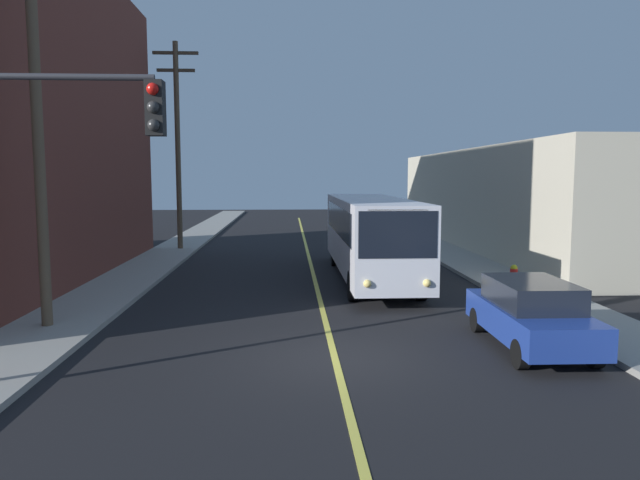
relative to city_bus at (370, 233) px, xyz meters
name	(u,v)px	position (x,y,z in m)	size (l,w,h in m)	color
ground_plane	(335,357)	(-2.20, -10.18, -1.82)	(120.00, 120.00, 0.00)	black
sidewalk_left	(128,280)	(-9.45, -0.18, -1.74)	(2.50, 90.00, 0.15)	gray
sidewalk_right	(495,276)	(5.05, -0.18, -1.74)	(2.50, 90.00, 0.15)	gray
lane_stripe_center	(310,262)	(-2.20, 4.82, -1.81)	(0.16, 60.00, 0.01)	#D8CC4C
building_right_warehouse	(559,199)	(12.30, 9.89, 0.95)	(12.00, 27.45, 5.53)	beige
city_bus	(370,233)	(0.00, 0.00, 0.00)	(2.58, 12.16, 3.20)	silver
parked_car_blue	(531,313)	(2.48, -9.73, -0.98)	(1.87, 4.42, 1.62)	navy
utility_pole_near	(35,78)	(-9.60, -7.50, 4.72)	(2.40, 0.28, 11.71)	brown
utility_pole_mid	(178,137)	(-9.15, 9.31, 4.36)	(2.40, 0.28, 11.02)	brown
traffic_signal_left_corner	(49,163)	(-7.61, -11.94, 2.49)	(3.75, 0.48, 6.00)	#2D2D33
fire_hydrant	(514,276)	(4.65, -3.12, -1.23)	(0.44, 0.26, 0.84)	red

